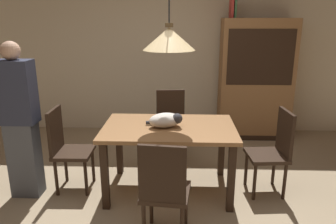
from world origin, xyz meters
TOP-DOWN VIEW (x-y plane):
  - ground at (0.00, 0.00)m, footprint 10.00×10.00m
  - back_wall at (0.00, 2.65)m, footprint 6.40×0.10m
  - dining_table at (0.03, 0.54)m, footprint 1.40×0.90m
  - chair_near_front at (0.02, -0.34)m, footprint 0.44×0.44m
  - chair_far_back at (0.02, 1.42)m, footprint 0.43×0.43m
  - chair_right_side at (1.16, 0.54)m, footprint 0.43×0.43m
  - chair_left_side at (-1.10, 0.54)m, footprint 0.41×0.41m
  - cat_sleeping at (0.00, 0.52)m, footprint 0.40×0.31m
  - pendant_lamp at (0.03, 0.54)m, footprint 0.52×0.52m
  - hutch_bookcase at (1.32, 2.32)m, footprint 1.12×0.45m
  - book_red_tall at (0.89, 2.32)m, footprint 0.04×0.22m
  - book_green_slim at (0.93, 2.32)m, footprint 0.03×0.20m
  - person_standing at (-1.50, 0.39)m, footprint 0.36×0.22m

SIDE VIEW (x-z plane):
  - ground at x=0.00m, z-range 0.00..0.00m
  - chair_near_front at x=0.02m, z-range 0.05..0.98m
  - chair_far_back at x=0.02m, z-range 0.05..0.98m
  - chair_right_side at x=1.16m, z-range 0.05..0.98m
  - chair_left_side at x=-1.10m, z-range 0.05..0.98m
  - dining_table at x=0.03m, z-range 0.27..1.02m
  - cat_sleeping at x=0.00m, z-range 0.75..0.90m
  - person_standing at x=-1.50m, z-range 0.01..1.65m
  - hutch_bookcase at x=1.32m, z-range -0.04..1.81m
  - back_wall at x=0.00m, z-range 0.00..2.90m
  - pendant_lamp at x=0.03m, z-range 1.01..2.31m
  - book_green_slim at x=0.93m, z-range 1.85..2.11m
  - book_red_tall at x=0.89m, z-range 1.85..2.13m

